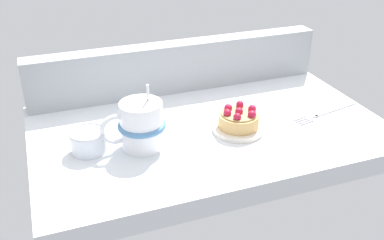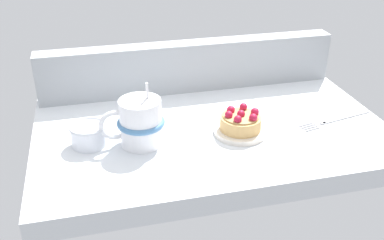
{
  "view_description": "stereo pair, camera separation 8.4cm",
  "coord_description": "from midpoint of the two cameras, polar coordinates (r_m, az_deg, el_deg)",
  "views": [
    {
      "loc": [
        -30.85,
        -73.55,
        43.86
      ],
      "look_at": [
        -5.05,
        -3.73,
        4.02
      ],
      "focal_mm": 41.46,
      "sensor_mm": 36.0,
      "label": 1
    },
    {
      "loc": [
        -22.78,
        -76.02,
        43.86
      ],
      "look_at": [
        -5.05,
        -3.73,
        4.02
      ],
      "focal_mm": 41.46,
      "sensor_mm": 36.0,
      "label": 2
    }
  ],
  "objects": [
    {
      "name": "dessert_fork",
      "position": [
        0.98,
        20.35,
        0.01
      ],
      "size": [
        17.59,
        5.15,
        0.6
      ],
      "color": "#B7B7BC",
      "rests_on": "ground_plane"
    },
    {
      "name": "ground_plane",
      "position": [
        0.92,
        5.15,
        -1.98
      ],
      "size": [
        70.97,
        43.73,
        4.07
      ],
      "primitive_type": "cube",
      "color": "silver"
    },
    {
      "name": "coffee_mug",
      "position": [
        0.82,
        -3.86,
        -0.39
      ],
      "size": [
        12.33,
        9.0,
        12.46
      ],
      "color": "white",
      "rests_on": "ground_plane"
    },
    {
      "name": "raspberry_tart",
      "position": [
        0.88,
        9.03,
        -0.22
      ],
      "size": [
        8.06,
        8.06,
        4.28
      ],
      "color": "tan",
      "rests_on": "dessert_plate"
    },
    {
      "name": "dessert_plate",
      "position": [
        0.89,
        8.92,
        -1.5
      ],
      "size": [
        10.34,
        10.34,
        1.02
      ],
      "color": "silver",
      "rests_on": "ground_plane"
    },
    {
      "name": "sugar_bowl",
      "position": [
        0.84,
        -10.4,
        -1.88
      ],
      "size": [
        7.06,
        7.06,
        4.26
      ],
      "color": "silver",
      "rests_on": "ground_plane"
    },
    {
      "name": "window_rail_back",
      "position": [
        1.05,
        1.98,
        6.89
      ],
      "size": [
        69.55,
        4.9,
        11.54
      ],
      "primitive_type": "cube",
      "color": "#9EA3A8",
      "rests_on": "ground_plane"
    }
  ]
}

